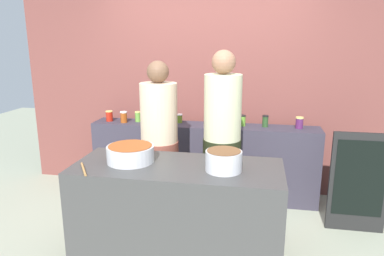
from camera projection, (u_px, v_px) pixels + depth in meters
ground at (185, 244)px, 3.39m from camera, size 12.00×12.00×0.00m
storefront_wall at (208, 72)px, 4.42m from camera, size 4.80×0.12×3.00m
display_shelf at (203, 161)px, 4.33m from camera, size 2.70×0.36×0.91m
prep_table at (178, 216)px, 3.00m from camera, size 1.70×0.70×0.90m
preserve_jar_0 at (109, 116)px, 4.40m from camera, size 0.09×0.09×0.13m
preserve_jar_1 at (124, 117)px, 4.33m from camera, size 0.08×0.08×0.14m
preserve_jar_2 at (138, 117)px, 4.37m from camera, size 0.07×0.07×0.13m
preserve_jar_3 at (154, 118)px, 4.34m from camera, size 0.08×0.08×0.10m
preserve_jar_4 at (165, 119)px, 4.27m from camera, size 0.07×0.07×0.11m
preserve_jar_5 at (179, 118)px, 4.33m from camera, size 0.08×0.08×0.10m
preserve_jar_6 at (209, 119)px, 4.26m from camera, size 0.09×0.09×0.12m
preserve_jar_7 at (218, 119)px, 4.24m from camera, size 0.08×0.08×0.14m
preserve_jar_8 at (242, 120)px, 4.17m from camera, size 0.09×0.09×0.13m
preserve_jar_9 at (265, 121)px, 4.11m from camera, size 0.07×0.07×0.14m
preserve_jar_10 at (299, 123)px, 4.04m from camera, size 0.09×0.09×0.13m
cooking_pot_left at (131, 154)px, 2.97m from camera, size 0.39×0.39×0.14m
cooking_pot_center at (224, 161)px, 2.76m from camera, size 0.28×0.28×0.16m
wooden_spoon at (84, 169)px, 2.78m from camera, size 0.17×0.25×0.02m
cook_with_tongs at (160, 156)px, 3.51m from camera, size 0.37×0.37×1.70m
cook_in_cap at (222, 155)px, 3.38m from camera, size 0.36×0.36×1.80m
chalkboard_sign at (359, 183)px, 3.51m from camera, size 0.56×0.05×1.03m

